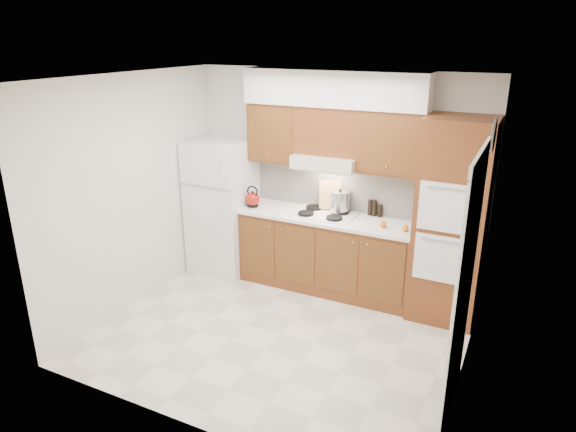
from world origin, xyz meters
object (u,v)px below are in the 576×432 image
Objects in this scene: fridge at (223,207)px; oven_cabinet at (451,222)px; kettle at (253,199)px; stock_pot at (340,201)px.

fridge is 2.86m from oven_cabinet.
oven_cabinet is 12.47× the size of kettle.
fridge is 0.78× the size of oven_cabinet.
oven_cabinet is (2.85, 0.03, 0.24)m from fridge.
fridge is 9.75× the size of kettle.
stock_pot is (-1.32, 0.17, -0.01)m from oven_cabinet.
kettle is 1.08m from stock_pot.
fridge is at bearing -179.30° from oven_cabinet.
fridge reaches higher than kettle.
oven_cabinet is 2.37m from kettle.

